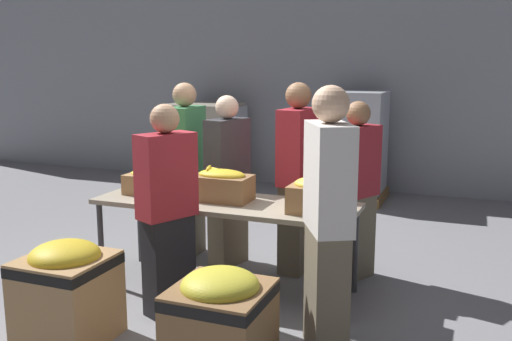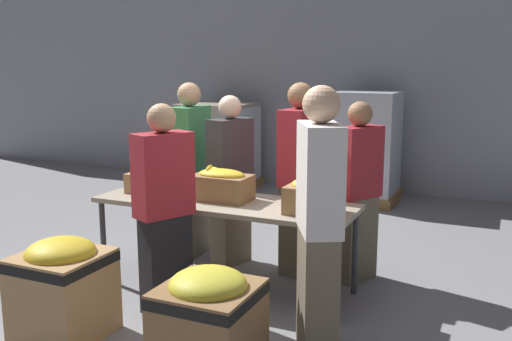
{
  "view_description": "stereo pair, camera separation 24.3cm",
  "coord_description": "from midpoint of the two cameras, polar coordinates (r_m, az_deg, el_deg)",
  "views": [
    {
      "loc": [
        1.93,
        -4.24,
        1.91
      ],
      "look_at": [
        0.21,
        0.18,
        1.01
      ],
      "focal_mm": 40.0,
      "sensor_mm": 36.0,
      "label": 1
    },
    {
      "loc": [
        2.16,
        -4.15,
        1.91
      ],
      "look_at": [
        0.21,
        0.18,
        1.01
      ],
      "focal_mm": 40.0,
      "sensor_mm": 36.0,
      "label": 2
    }
  ],
  "objects": [
    {
      "name": "ground_plane",
      "position": [
        5.04,
        -4.41,
        -11.58
      ],
      "size": [
        30.0,
        30.0,
        0.0
      ],
      "primitive_type": "plane",
      "color": "gray"
    },
    {
      "name": "wall_back",
      "position": [
        8.75,
        7.95,
        11.19
      ],
      "size": [
        16.0,
        0.08,
        4.0
      ],
      "color": "#9399A3",
      "rests_on": "ground_plane"
    },
    {
      "name": "sorting_table",
      "position": [
        4.82,
        -4.53,
        -3.76
      ],
      "size": [
        2.22,
        0.74,
        0.77
      ],
      "color": "#9E937F",
      "rests_on": "ground_plane"
    },
    {
      "name": "banana_box_0",
      "position": [
        5.14,
        -11.5,
        -1.08
      ],
      "size": [
        0.48,
        0.31,
        0.23
      ],
      "color": "#A37A4C",
      "rests_on": "sorting_table"
    },
    {
      "name": "banana_box_1",
      "position": [
        4.81,
        -4.89,
        -1.45
      ],
      "size": [
        0.49,
        0.31,
        0.28
      ],
      "color": "olive",
      "rests_on": "sorting_table"
    },
    {
      "name": "banana_box_2",
      "position": [
        4.43,
        4.41,
        -2.43
      ],
      "size": [
        0.39,
        0.34,
        0.28
      ],
      "color": "olive",
      "rests_on": "sorting_table"
    },
    {
      "name": "volunteer_0",
      "position": [
        5.38,
        -4.14,
        -1.17
      ],
      "size": [
        0.33,
        0.48,
        1.62
      ],
      "rotation": [
        0.0,
        0.0,
        -1.86
      ],
      "color": "#6B604C",
      "rests_on": "ground_plane"
    },
    {
      "name": "volunteer_1",
      "position": [
        4.37,
        -10.43,
        -4.11
      ],
      "size": [
        0.38,
        0.48,
        1.62
      ],
      "rotation": [
        0.0,
        0.0,
        1.14
      ],
      "color": "black",
      "rests_on": "ground_plane"
    },
    {
      "name": "volunteer_2",
      "position": [
        5.2,
        2.82,
        -0.89
      ],
      "size": [
        0.28,
        0.49,
        1.74
      ],
      "rotation": [
        0.0,
        0.0,
        -1.66
      ],
      "color": "#6B604C",
      "rests_on": "ground_plane"
    },
    {
      "name": "volunteer_3",
      "position": [
        3.72,
        5.33,
        -5.35
      ],
      "size": [
        0.43,
        0.53,
        1.78
      ],
      "rotation": [
        0.0,
        0.0,
        2.06
      ],
      "color": "#6B604C",
      "rests_on": "ground_plane"
    },
    {
      "name": "volunteer_4",
      "position": [
        5.08,
        8.59,
        -2.15
      ],
      "size": [
        0.38,
        0.48,
        1.59
      ],
      "rotation": [
        0.0,
        0.0,
        -2.04
      ],
      "color": "#6B604C",
      "rests_on": "ground_plane"
    },
    {
      "name": "volunteer_5",
      "position": [
        5.68,
        -8.21,
        -0.09
      ],
      "size": [
        0.24,
        0.47,
        1.73
      ],
      "rotation": [
        0.0,
        0.0,
        -1.55
      ],
      "color": "#6B604C",
      "rests_on": "ground_plane"
    },
    {
      "name": "donation_bin_0",
      "position": [
        4.25,
        -19.98,
        -11.05
      ],
      "size": [
        0.57,
        0.57,
        0.72
      ],
      "color": "tan",
      "rests_on": "ground_plane"
    },
    {
      "name": "donation_bin_1",
      "position": [
        3.65,
        -5.55,
        -14.57
      ],
      "size": [
        0.58,
        0.58,
        0.67
      ],
      "color": "olive",
      "rests_on": "ground_plane"
    },
    {
      "name": "pallet_stack_0",
      "position": [
        8.75,
        -5.61,
        2.17
      ],
      "size": [
        1.01,
        1.01,
        1.26
      ],
      "color": "olive",
      "rests_on": "ground_plane"
    },
    {
      "name": "pallet_stack_1",
      "position": [
        8.78,
        -6.01,
        2.35
      ],
      "size": [
        1.08,
        1.08,
        1.31
      ],
      "color": "olive",
      "rests_on": "ground_plane"
    },
    {
      "name": "pallet_stack_2",
      "position": [
        8.08,
        8.86,
        2.33
      ],
      "size": [
        0.91,
        0.91,
        1.53
      ],
      "color": "olive",
      "rests_on": "ground_plane"
    }
  ]
}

